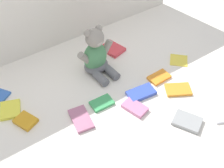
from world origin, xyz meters
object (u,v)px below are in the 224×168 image
(book_case_7, at_px, (159,77))
(book_case_4, at_px, (102,103))
(book_case_0, at_px, (112,49))
(book_case_1, at_px, (187,121))
(book_case_2, at_px, (26,122))
(teddy_bear, at_px, (96,56))
(book_case_5, at_px, (220,112))
(book_case_12, at_px, (178,90))
(book_case_3, at_px, (179,60))
(book_case_11, at_px, (81,119))
(book_case_9, at_px, (10,110))
(book_case_8, at_px, (135,107))
(book_case_6, at_px, (141,93))

(book_case_7, bearing_deg, book_case_4, -95.06)
(book_case_0, relative_size, book_case_1, 1.01)
(book_case_0, relative_size, book_case_2, 1.32)
(teddy_bear, height_order, book_case_2, teddy_bear)
(book_case_5, bearing_deg, book_case_12, -45.35)
(book_case_0, height_order, book_case_2, book_case_0)
(book_case_1, distance_m, book_case_3, 0.43)
(book_case_5, height_order, book_case_11, book_case_11)
(book_case_3, height_order, book_case_4, book_case_4)
(book_case_2, distance_m, book_case_9, 0.11)
(book_case_5, relative_size, book_case_12, 1.03)
(teddy_bear, height_order, book_case_8, teddy_bear)
(book_case_2, height_order, book_case_6, book_case_6)
(teddy_bear, distance_m, book_case_5, 0.66)
(teddy_bear, relative_size, book_case_9, 2.43)
(book_case_8, height_order, book_case_12, book_case_8)
(book_case_5, xyz_separation_m, book_case_8, (-0.32, 0.24, 0.00))
(book_case_8, bearing_deg, book_case_1, -69.35)
(book_case_4, xyz_separation_m, book_case_6, (0.20, -0.06, 0.00))
(teddy_bear, height_order, book_case_3, teddy_bear)
(book_case_4, distance_m, book_case_7, 0.35)
(teddy_bear, height_order, book_case_6, teddy_bear)
(book_case_9, height_order, book_case_12, book_case_9)
(book_case_2, distance_m, book_case_6, 0.56)
(book_case_9, relative_size, book_case_12, 0.88)
(book_case_4, height_order, book_case_6, book_case_6)
(book_case_2, bearing_deg, teddy_bear, 172.03)
(book_case_1, distance_m, book_case_11, 0.49)
(book_case_3, distance_m, book_case_9, 0.93)
(book_case_0, bearing_deg, book_case_6, -116.80)
(book_case_8, distance_m, book_case_12, 0.25)
(book_case_5, distance_m, book_case_8, 0.40)
(book_case_12, bearing_deg, book_case_9, 94.59)
(book_case_8, relative_size, book_case_11, 0.84)
(book_case_12, bearing_deg, book_case_11, 106.65)
(book_case_1, bearing_deg, book_case_5, 137.01)
(book_case_2, bearing_deg, book_case_3, 152.51)
(book_case_5, relative_size, book_case_7, 1.14)
(book_case_1, bearing_deg, book_case_2, -62.59)
(book_case_7, bearing_deg, book_case_2, -101.50)
(book_case_5, xyz_separation_m, book_case_11, (-0.56, 0.33, 0.00))
(book_case_5, distance_m, book_case_9, 0.99)
(book_case_8, bearing_deg, book_case_9, 131.20)
(book_case_5, xyz_separation_m, book_case_7, (-0.08, 0.34, 0.00))
(teddy_bear, distance_m, book_case_3, 0.47)
(book_case_0, xyz_separation_m, book_case_4, (-0.27, -0.31, -0.00))
(book_case_4, bearing_deg, book_case_7, -91.22)
(book_case_0, bearing_deg, book_case_5, -91.76)
(book_case_7, bearing_deg, book_case_1, -17.62)
(teddy_bear, bearing_deg, book_case_8, -93.30)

